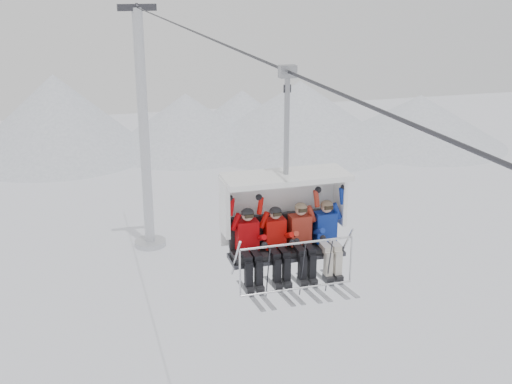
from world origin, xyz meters
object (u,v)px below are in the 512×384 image
object	(u,v)px
chairlift_carrier	(283,211)
skier_far_left	(249,244)
lift_tower_right	(145,149)
skier_far_right	(327,235)
skier_center_right	(302,238)
skier_center_left	(277,242)

from	to	relation	value
chairlift_carrier	skier_far_left	size ratio (longest dim) A/B	2.36
lift_tower_right	skier_far_left	world-z (taller)	lift_tower_right
skier_far_left	skier_far_right	distance (m)	1.55
skier_far_left	skier_far_right	bearing A→B (deg)	0.00
chairlift_carrier	skier_center_right	distance (m)	0.62
lift_tower_right	skier_far_left	size ratio (longest dim) A/B	7.99
skier_center_left	skier_far_right	distance (m)	1.01
chairlift_carrier	skier_center_right	bearing A→B (deg)	-48.23
skier_far_left	skier_center_right	distance (m)	1.03
lift_tower_right	skier_center_right	xyz separation A→B (m)	(0.27, -24.15, 4.42)
skier_far_left	skier_center_left	bearing A→B (deg)	-0.41
lift_tower_right	skier_far_left	xyz separation A→B (m)	(-0.76, -24.15, 4.42)
chairlift_carrier	skier_far_left	distance (m)	0.94
lift_tower_right	skier_far_right	xyz separation A→B (m)	(0.79, -24.15, 4.42)
chairlift_carrier	skier_center_left	xyz separation A→B (m)	(-0.23, -0.31, -0.48)
lift_tower_right	skier_center_left	xyz separation A→B (m)	(-0.23, -24.16, 4.41)
skier_center_left	lift_tower_right	bearing A→B (deg)	89.47
lift_tower_right	chairlift_carrier	world-z (taller)	lift_tower_right
skier_far_right	skier_center_left	bearing A→B (deg)	-179.78
skier_center_right	skier_far_right	xyz separation A→B (m)	(0.52, 0.00, 0.00)
skier_far_left	skier_center_right	size ratio (longest dim) A/B	1.00
skier_center_left	skier_far_right	world-z (taller)	skier_far_right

